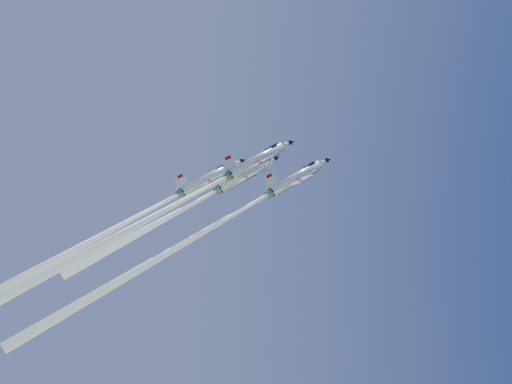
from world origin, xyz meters
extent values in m
cylinder|color=white|center=(7.64, 0.94, 91.82)|extent=(7.72, 4.63, 10.92)
cone|color=white|center=(13.34, 2.12, 95.46)|extent=(3.05, 2.55, 2.94)
cone|color=black|center=(14.66, 2.40, 96.31)|extent=(1.54, 1.28, 1.48)
cone|color=slate|center=(2.39, -0.15, 88.46)|extent=(2.53, 2.31, 2.05)
ellipsoid|color=black|center=(11.00, 1.56, 94.75)|extent=(3.05, 1.72, 2.36)
cube|color=black|center=(9.68, 1.25, 94.18)|extent=(1.07, 0.41, 0.83)
cube|color=white|center=(6.80, 0.79, 91.00)|extent=(5.60, 9.76, 2.98)
cube|color=white|center=(9.27, 2.53, 92.96)|extent=(2.94, 1.76, 1.85)
cube|color=white|center=(9.90, 0.21, 92.72)|extent=(2.94, 1.76, 1.85)
cube|color=white|center=(3.20, 0.03, 88.87)|extent=(2.94, 5.35, 1.56)
cube|color=white|center=(2.65, -0.27, 90.36)|extent=(3.39, 1.17, 3.69)
cube|color=red|center=(2.25, -0.51, 91.62)|extent=(1.27, 0.48, 1.08)
cube|color=black|center=(8.08, 1.13, 91.07)|extent=(8.22, 2.20, 5.28)
sphere|color=white|center=(2.19, -0.19, 88.33)|extent=(1.04, 0.89, 0.97)
cone|color=white|center=(-17.69, -4.33, 75.62)|extent=(25.70, 12.58, 41.76)
cylinder|color=white|center=(-1.26, 4.27, 92.67)|extent=(7.47, 4.48, 10.57)
cone|color=white|center=(4.26, 5.42, 96.20)|extent=(2.96, 2.47, 2.85)
cone|color=black|center=(5.54, 5.68, 97.01)|extent=(1.49, 1.24, 1.43)
cone|color=slate|center=(-6.35, 3.21, 89.42)|extent=(2.45, 2.24, 1.98)
ellipsoid|color=black|center=(1.99, 4.87, 95.51)|extent=(2.95, 1.67, 2.29)
cube|color=black|center=(0.71, 4.58, 94.96)|extent=(1.04, 0.40, 0.80)
cube|color=white|center=(-2.08, 4.13, 91.88)|extent=(5.42, 9.45, 2.89)
cube|color=white|center=(0.31, 5.81, 93.77)|extent=(2.85, 1.71, 1.79)
cube|color=white|center=(0.93, 3.56, 93.54)|extent=(2.85, 1.71, 1.79)
cube|color=white|center=(-5.56, 3.39, 89.81)|extent=(2.84, 5.18, 1.51)
cube|color=white|center=(-6.09, 3.10, 91.26)|extent=(3.28, 1.13, 3.57)
cube|color=red|center=(-6.48, 2.87, 92.47)|extent=(1.23, 0.47, 1.05)
cube|color=black|center=(-0.83, 4.46, 91.95)|extent=(7.96, 2.13, 5.11)
sphere|color=white|center=(-6.54, 3.17, 89.29)|extent=(1.01, 0.86, 0.94)
cone|color=white|center=(-18.86, 0.61, 81.42)|extent=(16.65, 8.51, 26.37)
cylinder|color=white|center=(-1.12, -5.37, 92.85)|extent=(7.44, 4.46, 10.52)
cone|color=white|center=(4.37, -4.23, 96.36)|extent=(2.94, 2.45, 2.84)
cone|color=black|center=(5.64, -3.96, 97.18)|extent=(1.48, 1.24, 1.42)
cone|color=slate|center=(-6.18, -6.42, 89.62)|extent=(2.44, 2.23, 1.97)
ellipsoid|color=black|center=(2.12, -4.77, 95.67)|extent=(2.94, 1.66, 2.28)
cube|color=black|center=(0.84, -5.06, 95.13)|extent=(1.03, 0.40, 0.80)
cube|color=white|center=(-1.93, -5.51, 92.06)|extent=(5.39, 9.40, 2.87)
cube|color=white|center=(0.45, -3.84, 93.95)|extent=(2.84, 1.70, 1.78)
cube|color=white|center=(1.06, -6.07, 93.72)|extent=(2.84, 1.70, 1.78)
cube|color=white|center=(-5.40, -6.25, 90.01)|extent=(2.83, 5.15, 1.51)
cube|color=white|center=(-5.93, -6.53, 91.45)|extent=(3.27, 1.12, 3.55)
cube|color=red|center=(-6.31, -6.76, 92.66)|extent=(1.22, 0.47, 1.04)
cube|color=black|center=(-0.70, -5.18, 92.13)|extent=(7.92, 2.12, 5.08)
sphere|color=white|center=(-6.37, -6.46, 89.49)|extent=(1.00, 0.86, 0.93)
cone|color=white|center=(-24.56, -10.24, 77.87)|extent=(23.61, 11.60, 38.27)
cylinder|color=white|center=(-8.52, -0.11, 90.60)|extent=(7.21, 4.32, 10.19)
cone|color=white|center=(-3.20, 0.99, 94.00)|extent=(2.85, 2.38, 2.75)
cone|color=black|center=(-1.96, 1.25, 94.79)|extent=(1.43, 1.20, 1.38)
cone|color=slate|center=(-13.42, -1.13, 87.47)|extent=(2.36, 2.16, 1.91)
ellipsoid|color=black|center=(-5.38, 0.46, 93.34)|extent=(2.85, 1.61, 2.21)
cube|color=black|center=(-6.62, 0.18, 92.81)|extent=(1.00, 0.39, 0.77)
cube|color=white|center=(-9.30, -0.25, 89.84)|extent=(5.22, 9.11, 2.79)
cube|color=white|center=(-7.00, 1.37, 91.66)|extent=(2.75, 1.64, 1.72)
cube|color=white|center=(-6.41, -0.80, 91.44)|extent=(2.75, 1.64, 1.72)
cube|color=white|center=(-12.67, -0.97, 87.85)|extent=(2.74, 4.99, 1.46)
cube|color=white|center=(-13.17, -1.25, 89.24)|extent=(3.16, 1.09, 3.44)
cube|color=red|center=(-13.55, -1.47, 90.41)|extent=(1.19, 0.45, 1.01)
cube|color=black|center=(-8.11, 0.07, 89.90)|extent=(7.67, 2.06, 4.93)
sphere|color=white|center=(-13.61, -1.17, 87.35)|extent=(0.97, 0.83, 0.90)
cone|color=white|center=(-31.79, -4.95, 75.72)|extent=(23.54, 11.54, 38.23)
camera|label=1|loc=(-21.90, -95.45, 66.71)|focal=40.00mm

